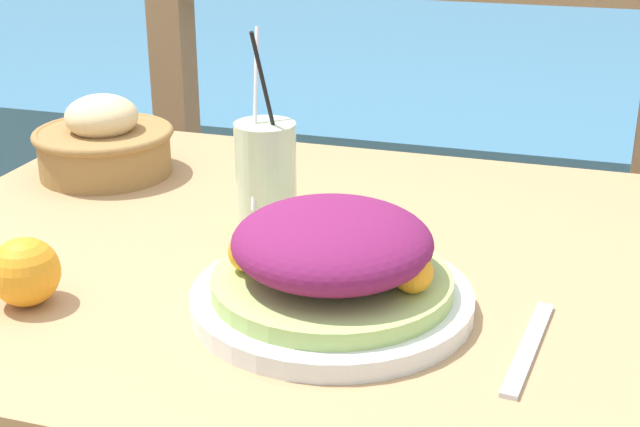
% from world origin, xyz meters
% --- Properties ---
extents(patio_table, '(0.92, 0.79, 0.75)m').
position_xyz_m(patio_table, '(0.00, 0.00, 0.63)').
color(patio_table, tan).
rests_on(patio_table, ground_plane).
extents(railing_fence, '(2.80, 0.08, 1.04)m').
position_xyz_m(railing_fence, '(0.00, 0.67, 0.75)').
color(railing_fence, '#937551').
rests_on(railing_fence, ground_plane).
extents(sea_backdrop, '(12.00, 4.00, 0.52)m').
position_xyz_m(sea_backdrop, '(0.00, 3.17, 0.26)').
color(sea_backdrop, teal).
rests_on(sea_backdrop, ground_plane).
extents(salad_plate, '(0.29, 0.29, 0.11)m').
position_xyz_m(salad_plate, '(0.11, -0.13, 0.80)').
color(salad_plate, silver).
rests_on(salad_plate, patio_table).
extents(drink_glass, '(0.08, 0.08, 0.24)m').
position_xyz_m(drink_glass, '(-0.03, 0.06, 0.82)').
color(drink_glass, beige).
rests_on(drink_glass, patio_table).
extents(bread_basket, '(0.20, 0.20, 0.12)m').
position_xyz_m(bread_basket, '(-0.32, 0.17, 0.80)').
color(bread_basket, olive).
rests_on(bread_basket, patio_table).
extents(knife, '(0.03, 0.18, 0.00)m').
position_xyz_m(knife, '(0.31, -0.16, 0.75)').
color(knife, silver).
rests_on(knife, patio_table).
extents(orange_near_basket, '(0.07, 0.07, 0.07)m').
position_xyz_m(orange_near_basket, '(-0.19, -0.21, 0.79)').
color(orange_near_basket, orange).
rests_on(orange_near_basket, patio_table).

